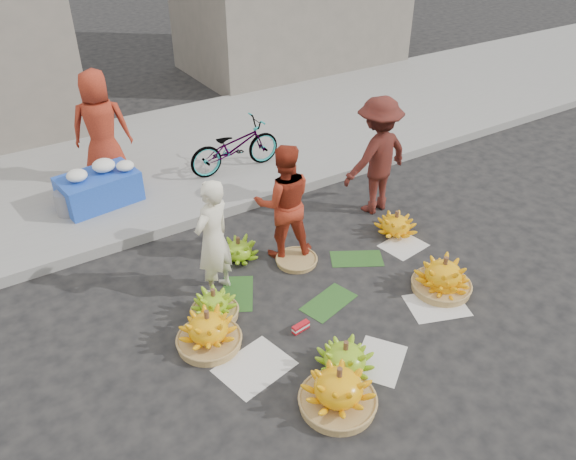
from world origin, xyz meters
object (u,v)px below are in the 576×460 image
flower_table (99,187)px  bicycle (235,146)px  banana_bunch_4 (443,276)px  vendor_cream (213,239)px  banana_bunch_0 (208,330)px

flower_table → bicycle: bearing=-10.2°
flower_table → bicycle: 2.12m
banana_bunch_4 → vendor_cream: size_ratio=0.54×
banana_bunch_4 → bicycle: (-0.66, 3.85, 0.32)m
vendor_cream → bicycle: vendor_cream is taller
banana_bunch_0 → flower_table: (-0.09, 3.31, 0.18)m
bicycle → flower_table: bearing=88.4°
banana_bunch_4 → flower_table: size_ratio=0.69×
banana_bunch_0 → vendor_cream: bearing=58.4°
banana_bunch_0 → vendor_cream: size_ratio=0.48×
banana_bunch_4 → bicycle: size_ratio=0.52×
banana_bunch_4 → flower_table: flower_table is taller
banana_bunch_0 → flower_table: bearing=91.6°
vendor_cream → bicycle: bearing=-146.6°
flower_table → bicycle: size_ratio=0.75×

